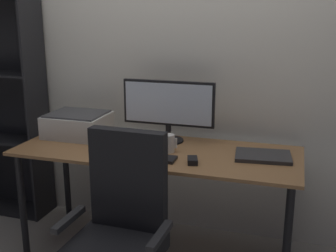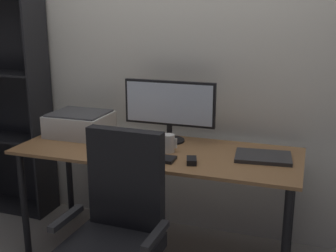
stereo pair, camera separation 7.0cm
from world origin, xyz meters
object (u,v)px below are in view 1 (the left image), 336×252
Objects in this scene: office_chair at (119,244)px; mouse at (193,160)px; desk at (157,162)px; keyboard at (151,158)px; printer at (78,124)px; monitor at (168,107)px; coffee_mug at (168,143)px; laptop at (263,156)px; bookshelf at (0,107)px.

mouse is at bearing 64.56° from office_chair.
keyboard reaches higher than desk.
printer is at bearing 144.74° from mouse.
monitor is at bearing 92.07° from office_chair.
desk is 4.39× the size of printer.
printer is at bearing 154.33° from keyboard.
office_chair reaches higher than printer.
coffee_mug reaches higher than laptop.
mouse is 0.62m from office_chair.
keyboard is (0.03, -0.18, 0.09)m from desk.
keyboard is at bearing -109.91° from coffee_mug.
office_chair reaches higher than keyboard.
keyboard is 0.91× the size of laptop.
desk is 18.31× the size of mouse.
laptop is (0.56, 0.06, -0.04)m from coffee_mug.
bookshelf is (-1.49, 0.35, 0.06)m from coffee_mug.
office_chair reaches higher than desk.
monitor reaches higher than desk.
mouse is 0.43m from laptop.
bookshelf reaches higher than keyboard.
bookshelf is at bearing 166.65° from desk.
laptop is at bearing 13.13° from mouse.
monitor is 6.35× the size of mouse.
mouse is 0.25m from coffee_mug.
laptop is (0.63, -0.15, -0.22)m from monitor.
monitor is 1.44m from bookshelf.
desk is 1.02× the size of bookshelf.
keyboard is 2.65× the size of coffee_mug.
monitor is at bearing 160.59° from laptop.
printer is (-0.64, -0.06, -0.16)m from monitor.
office_chair is (-0.00, -0.48, -0.29)m from keyboard.
desk is 2.89× the size of monitor.
printer is at bearing 167.87° from desk.
monitor is at bearing -5.76° from bookshelf.
keyboard is 3.02× the size of mouse.
laptop is at bearing -4.12° from printer.
monitor is (0.02, 0.19, 0.32)m from desk.
keyboard is 0.56m from office_chair.
keyboard is 0.17m from coffee_mug.
coffee_mug is 0.72m from printer.
office_chair is (-0.25, -0.49, -0.30)m from mouse.
desk is 0.16m from coffee_mug.
monitor is at bearing 5.21° from printer.
monitor is at bearing 84.72° from desk.
coffee_mug is at bearing -179.94° from laptop.
laptop is 1.27m from printer.
monitor is 0.43m from keyboard.
bookshelf reaches higher than coffee_mug.
office_chair is (-0.06, -0.64, -0.34)m from coffee_mug.
office_chair is at bearing -34.71° from bookshelf.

